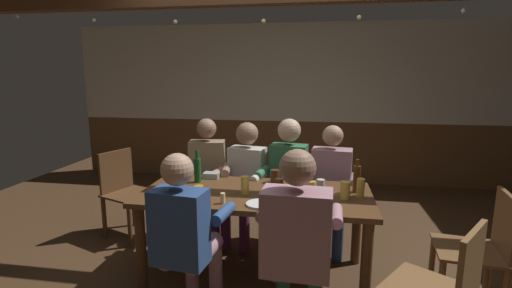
# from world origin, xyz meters

# --- Properties ---
(ground_plane) EXTENTS (8.03, 8.03, 0.00)m
(ground_plane) POSITION_xyz_m (0.00, 0.00, 0.00)
(ground_plane) COLOR #4C331E
(back_wall_upper) EXTENTS (6.69, 0.12, 1.46)m
(back_wall_upper) POSITION_xyz_m (0.00, 3.01, 1.67)
(back_wall_upper) COLOR silver
(back_wall_wainscot) EXTENTS (6.69, 0.12, 0.94)m
(back_wall_wainscot) POSITION_xyz_m (0.00, 3.01, 0.47)
(back_wall_wainscot) COLOR brown
(back_wall_wainscot) RESTS_ON ground_plane
(dining_table) EXTENTS (1.85, 0.85, 0.72)m
(dining_table) POSITION_xyz_m (0.00, 0.11, 0.62)
(dining_table) COLOR brown
(dining_table) RESTS_ON ground_plane
(person_0) EXTENTS (0.53, 0.55, 1.22)m
(person_0) POSITION_xyz_m (-0.61, 0.75, 0.67)
(person_0) COLOR #997F60
(person_0) RESTS_ON ground_plane
(person_1) EXTENTS (0.54, 0.56, 1.19)m
(person_1) POSITION_xyz_m (-0.22, 0.76, 0.66)
(person_1) COLOR silver
(person_1) RESTS_ON ground_plane
(person_2) EXTENTS (0.53, 0.55, 1.24)m
(person_2) POSITION_xyz_m (0.20, 0.75, 0.68)
(person_2) COLOR #33724C
(person_2) RESTS_ON ground_plane
(person_3) EXTENTS (0.54, 0.54, 1.18)m
(person_3) POSITION_xyz_m (0.61, 0.75, 0.65)
(person_3) COLOR #B78493
(person_3) RESTS_ON ground_plane
(person_4) EXTENTS (0.52, 0.53, 1.19)m
(person_4) POSITION_xyz_m (-0.36, -0.54, 0.65)
(person_4) COLOR #2D4C84
(person_4) RESTS_ON ground_plane
(person_5) EXTENTS (0.57, 0.53, 1.24)m
(person_5) POSITION_xyz_m (0.37, -0.56, 0.69)
(person_5) COLOR #B78493
(person_5) RESTS_ON ground_plane
(chair_empty_near_left) EXTENTS (0.57, 0.57, 0.88)m
(chair_empty_near_left) POSITION_xyz_m (-1.47, 0.68, 0.48)
(chair_empty_near_left) COLOR brown
(chair_empty_near_left) RESTS_ON ground_plane
(chair_empty_far_end) EXTENTS (0.49, 0.49, 0.88)m
(chair_empty_far_end) POSITION_xyz_m (1.63, -0.11, 0.48)
(chair_empty_far_end) COLOR brown
(chair_empty_far_end) RESTS_ON ground_plane
(table_candle) EXTENTS (0.04, 0.04, 0.08)m
(table_candle) POSITION_xyz_m (-0.20, -0.19, 0.76)
(table_candle) COLOR #F9E08C
(table_candle) RESTS_ON dining_table
(condiment_caddy) EXTENTS (0.14, 0.10, 0.05)m
(condiment_caddy) POSITION_xyz_m (-0.47, 0.45, 0.75)
(condiment_caddy) COLOR #B2B7BC
(condiment_caddy) RESTS_ON dining_table
(plate_0) EXTENTS (0.21, 0.21, 0.01)m
(plate_0) POSITION_xyz_m (0.08, -0.18, 0.73)
(plate_0) COLOR white
(plate_0) RESTS_ON dining_table
(bottle_0) EXTENTS (0.06, 0.06, 0.27)m
(bottle_0) POSITION_xyz_m (0.80, 0.25, 0.84)
(bottle_0) COLOR #593314
(bottle_0) RESTS_ON dining_table
(bottle_1) EXTENTS (0.06, 0.06, 0.29)m
(bottle_1) POSITION_xyz_m (-0.55, 0.30, 0.84)
(bottle_1) COLOR #195923
(bottle_1) RESTS_ON dining_table
(pint_glass_0) EXTENTS (0.06, 0.06, 0.11)m
(pint_glass_0) POSITION_xyz_m (-0.86, 0.44, 0.78)
(pint_glass_0) COLOR white
(pint_glass_0) RESTS_ON dining_table
(pint_glass_1) EXTENTS (0.07, 0.07, 0.14)m
(pint_glass_1) POSITION_xyz_m (-0.08, 0.06, 0.79)
(pint_glass_1) COLOR #E5C64C
(pint_glass_1) RESTS_ON dining_table
(pint_glass_2) EXTENTS (0.08, 0.08, 0.14)m
(pint_glass_2) POSITION_xyz_m (0.70, 0.06, 0.79)
(pint_glass_2) COLOR #E5C64C
(pint_glass_2) RESTS_ON dining_table
(pint_glass_3) EXTENTS (0.07, 0.07, 0.13)m
(pint_glass_3) POSITION_xyz_m (-0.38, -0.19, 0.79)
(pint_glass_3) COLOR gold
(pint_glass_3) RESTS_ON dining_table
(pint_glass_4) EXTENTS (0.07, 0.07, 0.10)m
(pint_glass_4) POSITION_xyz_m (0.18, 0.17, 0.77)
(pint_glass_4) COLOR #4C2D19
(pint_glass_4) RESTS_ON dining_table
(pint_glass_5) EXTENTS (0.06, 0.06, 0.14)m
(pint_glass_5) POSITION_xyz_m (0.82, 0.15, 0.79)
(pint_glass_5) COLOR #E5C64C
(pint_glass_5) RESTS_ON dining_table
(pint_glass_6) EXTENTS (0.08, 0.08, 0.15)m
(pint_glass_6) POSITION_xyz_m (0.44, -0.01, 0.80)
(pint_glass_6) COLOR #E5C64C
(pint_glass_6) RESTS_ON dining_table
(pint_glass_7) EXTENTS (0.07, 0.07, 0.10)m
(pint_glass_7) POSITION_xyz_m (0.52, 0.21, 0.77)
(pint_glass_7) COLOR white
(pint_glass_7) RESTS_ON dining_table
(pint_glass_8) EXTENTS (0.08, 0.08, 0.11)m
(pint_glass_8) POSITION_xyz_m (0.12, 0.41, 0.78)
(pint_glass_8) COLOR #4C2D19
(pint_glass_8) RESTS_ON dining_table
(string_lights) EXTENTS (4.72, 0.04, 0.13)m
(string_lights) POSITION_xyz_m (-0.00, 0.51, 2.14)
(string_lights) COLOR #F9EAB2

